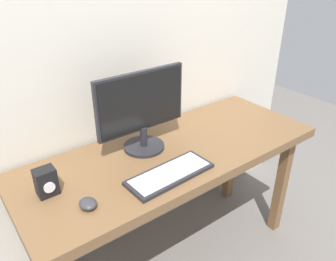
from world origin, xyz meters
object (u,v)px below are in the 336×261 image
object	(u,v)px
desk	(173,164)
audio_controller	(46,182)
mouse	(88,204)
keyboard_primary	(170,174)
monitor	(142,109)

from	to	relation	value
desk	audio_controller	bearing A→B (deg)	176.93
desk	mouse	xyz separation A→B (m)	(-0.53, -0.14, 0.10)
keyboard_primary	audio_controller	xyz separation A→B (m)	(-0.48, 0.20, 0.05)
keyboard_primary	mouse	distance (m)	0.38
keyboard_primary	mouse	bearing A→B (deg)	175.71
keyboard_primary	audio_controller	world-z (taller)	audio_controller
monitor	mouse	world-z (taller)	monitor
monitor	keyboard_primary	size ratio (longest dim) A/B	1.16
desk	monitor	world-z (taller)	monitor
audio_controller	mouse	bearing A→B (deg)	-61.03
monitor	audio_controller	bearing A→B (deg)	-171.50
desk	monitor	bearing A→B (deg)	134.21
mouse	audio_controller	bearing A→B (deg)	116.08
keyboard_primary	audio_controller	size ratio (longest dim) A/B	3.45
keyboard_primary	monitor	bearing A→B (deg)	81.59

